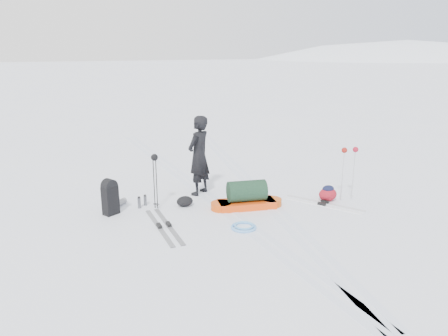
{
  "coord_description": "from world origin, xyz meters",
  "views": [
    {
      "loc": [
        -3.38,
        -8.54,
        3.57
      ],
      "look_at": [
        0.01,
        0.11,
        0.95
      ],
      "focal_mm": 35.0,
      "sensor_mm": 36.0,
      "label": 1
    }
  ],
  "objects": [
    {
      "name": "stuff_sack",
      "position": [
        -0.78,
        0.56,
        0.12
      ],
      "size": [
        0.46,
        0.41,
        0.24
      ],
      "rotation": [
        0.0,
        0.0,
        -0.38
      ],
      "color": "black",
      "rests_on": "ground"
    },
    {
      "name": "thermos_pair",
      "position": [
        -1.7,
        0.88,
        0.13
      ],
      "size": [
        0.24,
        0.2,
        0.27
      ],
      "rotation": [
        0.0,
        0.0,
        -0.12
      ],
      "color": "#585A60",
      "rests_on": "ground"
    },
    {
      "name": "small_daypack",
      "position": [
        2.48,
        -0.34,
        0.19
      ],
      "size": [
        0.48,
        0.39,
        0.38
      ],
      "rotation": [
        0.0,
        0.0,
        0.11
      ],
      "color": "maroon",
      "rests_on": "ground"
    },
    {
      "name": "snow_hill_backdrop",
      "position": [
        62.69,
        84.02,
        -69.02
      ],
      "size": [
        359.5,
        192.0,
        162.45
      ],
      "color": "white",
      "rests_on": "ground"
    },
    {
      "name": "rope_coil",
      "position": [
        -0.02,
        -1.08,
        0.03
      ],
      "size": [
        0.59,
        0.59,
        0.06
      ],
      "rotation": [
        0.0,
        0.0,
        -0.14
      ],
      "color": "#61A7ED",
      "rests_on": "ground"
    },
    {
      "name": "expedition_rucksack",
      "position": [
        -2.39,
        0.74,
        0.37
      ],
      "size": [
        0.63,
        0.84,
        0.8
      ],
      "rotation": [
        0.0,
        0.0,
        0.53
      ],
      "color": "black",
      "rests_on": "ground"
    },
    {
      "name": "skier",
      "position": [
        -0.19,
        1.28,
        0.98
      ],
      "size": [
        0.85,
        0.81,
        1.96
      ],
      "primitive_type": "imported",
      "rotation": [
        0.0,
        0.0,
        3.8
      ],
      "color": "black",
      "rests_on": "ground"
    },
    {
      "name": "pulk_sled",
      "position": [
        0.51,
        -0.03,
        0.24
      ],
      "size": [
        1.71,
        0.73,
        0.63
      ],
      "rotation": [
        0.0,
        0.0,
        -0.16
      ],
      "color": "#E6430D",
      "rests_on": "ground"
    },
    {
      "name": "touring_skis_white",
      "position": [
        2.25,
        -0.51,
        0.02
      ],
      "size": [
        1.3,
        1.74,
        0.07
      ],
      "rotation": [
        0.0,
        0.0,
        -0.98
      ],
      "color": "white",
      "rests_on": "ground"
    },
    {
      "name": "ski_tracks",
      "position": [
        0.61,
        0.88,
        0.0
      ],
      "size": [
        3.38,
        17.97,
        0.01
      ],
      "color": "silver",
      "rests_on": "ground"
    },
    {
      "name": "ski_poles_silver",
      "position": [
        2.94,
        -0.44,
        1.09
      ],
      "size": [
        0.41,
        0.17,
        1.3
      ],
      "rotation": [
        0.0,
        0.0,
        0.03
      ],
      "color": "silver",
      "rests_on": "ground"
    },
    {
      "name": "ground",
      "position": [
        0.0,
        0.0,
        0.0
      ],
      "size": [
        200.0,
        200.0,
        0.0
      ],
      "primitive_type": "plane",
      "color": "white",
      "rests_on": "ground"
    },
    {
      "name": "ski_poles_black",
      "position": [
        -1.42,
        0.68,
        1.04
      ],
      "size": [
        0.16,
        0.16,
        1.27
      ],
      "rotation": [
        0.0,
        0.0,
        -0.02
      ],
      "color": "black",
      "rests_on": "ground"
    },
    {
      "name": "touring_skis_grey",
      "position": [
        -1.52,
        -0.43,
        0.02
      ],
      "size": [
        0.35,
        2.0,
        0.07
      ],
      "rotation": [
        0.0,
        0.0,
        1.6
      ],
      "color": "gray",
      "rests_on": "ground"
    }
  ]
}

